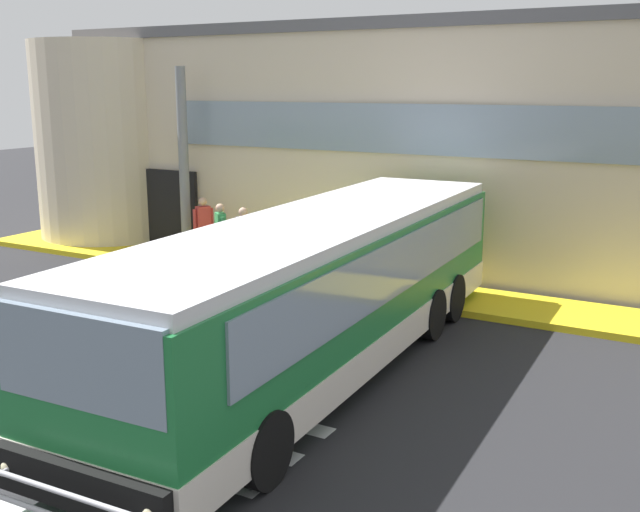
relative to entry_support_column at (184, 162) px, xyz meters
The scene contains 9 objects.
ground_plane 7.68m from the entry_support_column, 48.82° to the right, with size 80.00×90.00×0.02m, color #232326.
bay_paint_stripes 12.04m from the entry_support_column, 54.99° to the right, with size 4.40×3.96×0.01m.
terminal_building 7.39m from the entry_support_column, 56.68° to the left, with size 20.12×13.80×6.45m.
boarding_curb 5.46m from the entry_support_column, ahead, with size 22.32×2.00×0.15m, color yellow.
entry_support_column is the anchor object (origin of this frame).
bus_main_foreground 9.59m from the entry_support_column, 36.98° to the right, with size 3.02×11.82×2.70m.
passenger_near_column 1.86m from the entry_support_column, 16.06° to the right, with size 0.38×0.52×1.68m.
passenger_by_doorway 2.64m from the entry_support_column, 25.00° to the right, with size 0.48×0.41×1.68m.
passenger_at_curb_edge 3.35m from the entry_support_column, 21.25° to the right, with size 0.52×0.50×1.68m.
Camera 1 is at (8.91, -11.10, 4.87)m, focal length 42.34 mm.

